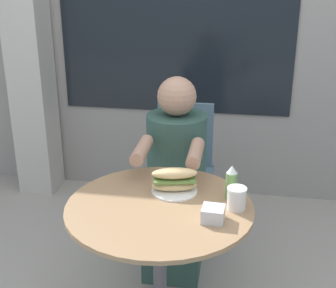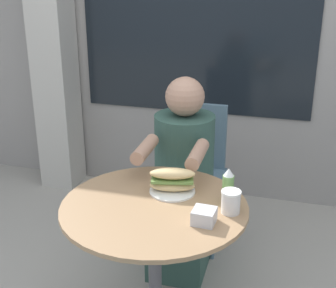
% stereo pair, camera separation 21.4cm
% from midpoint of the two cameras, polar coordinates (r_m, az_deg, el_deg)
% --- Properties ---
extents(storefront_wall, '(8.00, 0.09, 2.80)m').
position_cam_midpoint_polar(storefront_wall, '(3.37, 2.20, 16.48)').
color(storefront_wall, gray).
rests_on(storefront_wall, ground_plane).
extents(lattice_pillar, '(0.27, 0.27, 2.40)m').
position_cam_midpoint_polar(lattice_pillar, '(3.58, -18.52, 12.48)').
color(lattice_pillar, '#B2ADA3').
rests_on(lattice_pillar, ground_plane).
extents(cafe_table, '(0.81, 0.81, 0.70)m').
position_cam_midpoint_polar(cafe_table, '(2.12, -3.96, -11.81)').
color(cafe_table, '#997551').
rests_on(cafe_table, ground_plane).
extents(diner_chair, '(0.39, 0.39, 0.87)m').
position_cam_midpoint_polar(diner_chair, '(2.94, -0.17, -1.97)').
color(diner_chair, slate).
rests_on(diner_chair, ground_plane).
extents(seated_diner, '(0.34, 0.60, 1.12)m').
position_cam_midpoint_polar(seated_diner, '(2.64, -1.42, -5.54)').
color(seated_diner, '#2D4C42').
rests_on(seated_diner, ground_plane).
extents(sandwich_on_plate, '(0.22, 0.21, 0.12)m').
position_cam_midpoint_polar(sandwich_on_plate, '(2.12, -2.10, -4.64)').
color(sandwich_on_plate, white).
rests_on(sandwich_on_plate, cafe_table).
extents(drink_cup, '(0.08, 0.08, 0.10)m').
position_cam_midpoint_polar(drink_cup, '(1.98, 5.31, -6.70)').
color(drink_cup, silver).
rests_on(drink_cup, cafe_table).
extents(napkin_box, '(0.09, 0.09, 0.06)m').
position_cam_midpoint_polar(napkin_box, '(1.90, 2.29, -8.61)').
color(napkin_box, silver).
rests_on(napkin_box, cafe_table).
extents(condiment_bottle, '(0.05, 0.05, 0.16)m').
position_cam_midpoint_polar(condiment_bottle, '(2.05, 4.78, -4.79)').
color(condiment_bottle, '#66934C').
rests_on(condiment_bottle, cafe_table).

